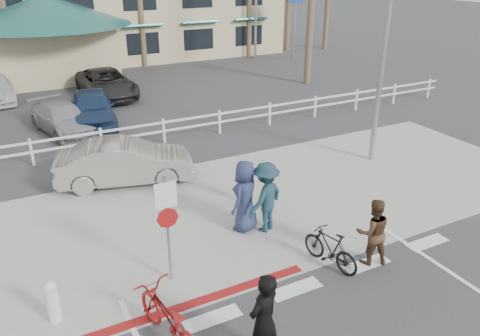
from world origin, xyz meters
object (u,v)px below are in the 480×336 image
bike_black (330,248)px  car_white_sedan (125,162)px  sign_post (167,224)px  bike_red (169,320)px

bike_black → car_white_sedan: (-3.03, 6.67, 0.23)m
sign_post → car_white_sedan: bearing=85.2°
bike_red → bike_black: (4.16, 0.59, -0.08)m
bike_black → car_white_sedan: bearing=-78.1°
sign_post → bike_black: (3.49, -1.22, -0.98)m
bike_red → car_white_sedan: (1.12, 7.26, 0.16)m
bike_red → car_white_sedan: size_ratio=0.49×
sign_post → car_white_sedan: sign_post is taller
bike_black → car_white_sedan: 7.33m
sign_post → car_white_sedan: 5.52m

